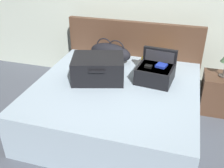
% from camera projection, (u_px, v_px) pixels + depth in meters
% --- Properties ---
extents(ground_plane, '(12.00, 12.00, 0.00)m').
position_uv_depth(ground_plane, '(105.00, 143.00, 2.92)').
color(ground_plane, '#4C515B').
extents(bed, '(1.87, 1.80, 0.52)m').
position_uv_depth(bed, '(115.00, 105.00, 3.13)').
color(bed, '#99ADBC').
rests_on(bed, ground).
extents(headboard, '(1.91, 0.08, 1.02)m').
position_uv_depth(headboard, '(133.00, 56.00, 3.79)').
color(headboard, '#4C3323').
rests_on(headboard, ground).
extents(hard_case_large, '(0.70, 0.60, 0.28)m').
position_uv_depth(hard_case_large, '(98.00, 68.00, 3.08)').
color(hard_case_large, black).
rests_on(hard_case_large, bed).
extents(hard_case_medium, '(0.45, 0.44, 0.35)m').
position_uv_depth(hard_case_medium, '(156.00, 72.00, 3.06)').
color(hard_case_medium, black).
rests_on(hard_case_medium, bed).
extents(duffel_bag, '(0.63, 0.35, 0.32)m').
position_uv_depth(duffel_bag, '(110.00, 52.00, 3.54)').
color(duffel_bag, black).
rests_on(duffel_bag, bed).
extents(pillow_near_headboard, '(0.43, 0.32, 0.17)m').
position_uv_depth(pillow_near_headboard, '(156.00, 59.00, 3.44)').
color(pillow_near_headboard, gold).
rests_on(pillow_near_headboard, bed).
extents(nightstand, '(0.44, 0.40, 0.50)m').
position_uv_depth(nightstand, '(219.00, 93.00, 3.38)').
color(nightstand, '#4C3323').
rests_on(nightstand, ground).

